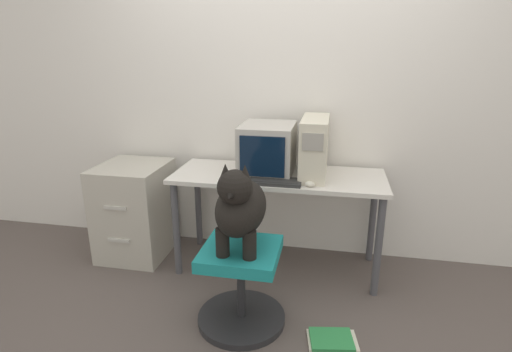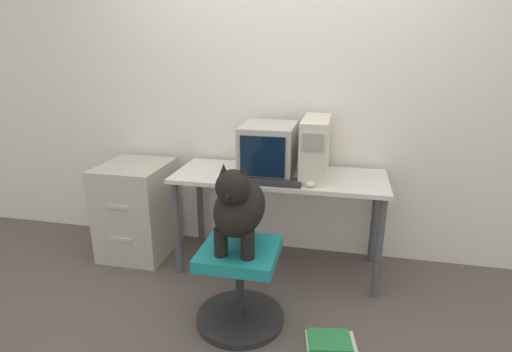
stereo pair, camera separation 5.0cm
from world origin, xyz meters
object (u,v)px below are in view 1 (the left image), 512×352
pc_tower (314,147)px  dog (240,206)px  keyboard (267,181)px  book_stack_floor (332,340)px  crt_monitor (268,149)px  filing_cabinet (135,210)px  office_chair (241,284)px

pc_tower → dog: size_ratio=0.93×
keyboard → book_stack_floor: (0.47, -0.57, -0.73)m
pc_tower → book_stack_floor: size_ratio=1.62×
crt_monitor → keyboard: crt_monitor is taller
keyboard → dog: 0.48m
crt_monitor → filing_cabinet: size_ratio=0.60×
crt_monitor → keyboard: size_ratio=0.96×
keyboard → filing_cabinet: size_ratio=0.62×
crt_monitor → filing_cabinet: bearing=-178.6°
office_chair → book_stack_floor: office_chair is taller
crt_monitor → filing_cabinet: crt_monitor is taller
keyboard → filing_cabinet: (-1.08, 0.20, -0.38)m
crt_monitor → office_chair: bearing=-92.8°
keyboard → filing_cabinet: bearing=169.5°
filing_cabinet → dog: bearing=-33.8°
filing_cabinet → book_stack_floor: filing_cabinet is taller
filing_cabinet → book_stack_floor: size_ratio=2.44×
keyboard → dog: (-0.07, -0.48, 0.01)m
dog → book_stack_floor: dog is taller
dog → filing_cabinet: dog is taller
keyboard → dog: dog is taller
book_stack_floor → filing_cabinet: bearing=153.7°
dog → book_stack_floor: bearing=-9.7°
office_chair → book_stack_floor: 0.60m
crt_monitor → book_stack_floor: crt_monitor is taller
keyboard → book_stack_floor: 1.04m
book_stack_floor → crt_monitor: bearing=122.6°
filing_cabinet → keyboard: bearing=-10.5°
office_chair → crt_monitor: bearing=87.2°
pc_tower → book_stack_floor: (0.18, -0.80, -0.91)m
pc_tower → book_stack_floor: pc_tower is taller
crt_monitor → pc_tower: size_ratio=0.90×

